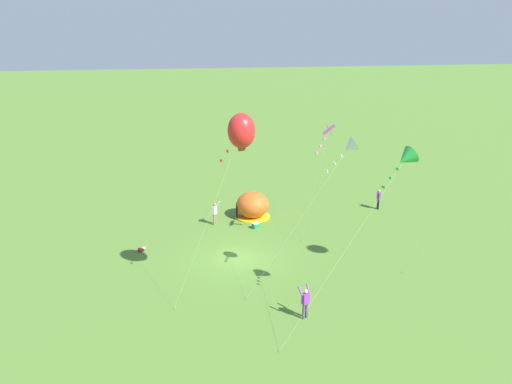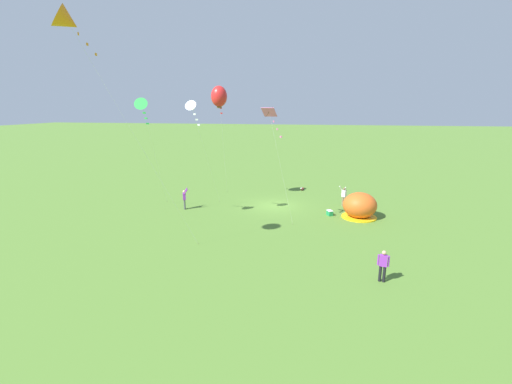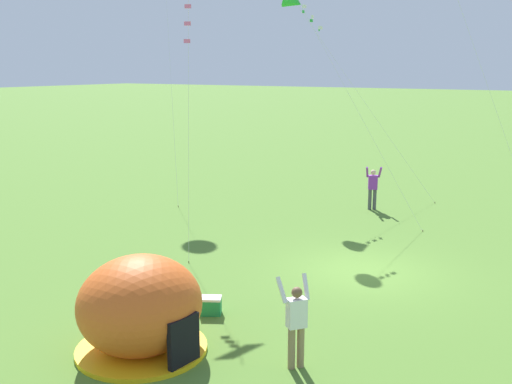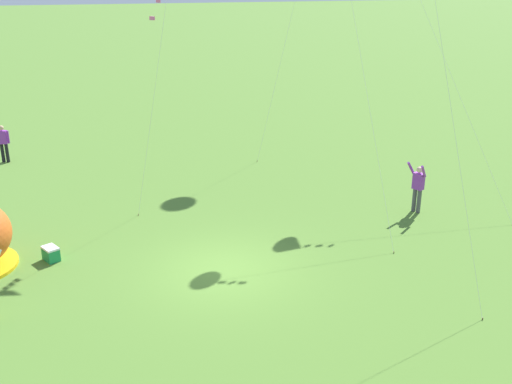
{
  "view_description": "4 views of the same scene",
  "coord_description": "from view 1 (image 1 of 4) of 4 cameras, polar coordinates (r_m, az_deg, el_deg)",
  "views": [
    {
      "loc": [
        29.96,
        -3.9,
        14.9
      ],
      "look_at": [
        -1.54,
        1.48,
        4.08
      ],
      "focal_mm": 35.0,
      "sensor_mm": 36.0,
      "label": 1
    },
    {
      "loc": [
        -3.84,
        29.96,
        8.81
      ],
      "look_at": [
        0.94,
        4.31,
        2.3
      ],
      "focal_mm": 24.0,
      "sensor_mm": 36.0,
      "label": 2
    },
    {
      "loc": [
        -16.14,
        -6.07,
        5.98
      ],
      "look_at": [
        0.68,
        4.1,
        1.85
      ],
      "focal_mm": 42.0,
      "sensor_mm": 36.0,
      "label": 3
    },
    {
      "loc": [
        -3.29,
        -15.28,
        8.25
      ],
      "look_at": [
        1.39,
        1.52,
        1.77
      ],
      "focal_mm": 42.0,
      "sensor_mm": 36.0,
      "label": 4
    }
  ],
  "objects": [
    {
      "name": "ground_plane",
      "position": [
        33.69,
        -2.06,
        -7.57
      ],
      "size": [
        300.0,
        300.0,
        0.0
      ],
      "primitive_type": "plane",
      "color": "#517A2D"
    },
    {
      "name": "popup_tent",
      "position": [
        40.18,
        -0.41,
        -1.54
      ],
      "size": [
        2.81,
        2.81,
        2.1
      ],
      "color": "#D8591E",
      "rests_on": "ground"
    },
    {
      "name": "cooler_box",
      "position": [
        38.28,
        -0.02,
        -3.85
      ],
      "size": [
        0.57,
        0.64,
        0.44
      ],
      "color": "#1E8C4C",
      "rests_on": "ground"
    },
    {
      "name": "toddler_crawling",
      "position": [
        35.39,
        -12.93,
        -6.39
      ],
      "size": [
        0.37,
        0.55,
        0.32
      ],
      "color": "red",
      "rests_on": "ground"
    },
    {
      "name": "person_strolling",
      "position": [
        43.19,
        13.82,
        -0.68
      ],
      "size": [
        0.58,
        0.31,
        1.72
      ],
      "color": "black",
      "rests_on": "ground"
    },
    {
      "name": "person_flying_kite",
      "position": [
        27.03,
        5.66,
        -12.35
      ],
      "size": [
        0.63,
        0.72,
        1.89
      ],
      "color": "#4C4C51",
      "rests_on": "ground"
    },
    {
      "name": "person_arms_raised",
      "position": [
        38.83,
        -4.75,
        -2.35
      ],
      "size": [
        0.72,
        0.68,
        1.89
      ],
      "color": "#8C7251",
      "rests_on": "ground"
    },
    {
      "name": "kite_pink",
      "position": [
        32.62,
        8.14,
        6.6
      ],
      "size": [
        2.32,
        1.6,
        8.81
      ],
      "color": "silver",
      "rests_on": "ground"
    },
    {
      "name": "kite_green",
      "position": [
        24.64,
        16.73,
        3.68
      ],
      "size": [
        2.25,
        7.03,
        9.45
      ],
      "color": "silver",
      "rests_on": "ground"
    },
    {
      "name": "kite_red",
      "position": [
        25.56,
        -1.68,
        6.99
      ],
      "size": [
        1.43,
        4.64,
        10.64
      ],
      "color": "silver",
      "rests_on": "ground"
    },
    {
      "name": "kite_white",
      "position": [
        26.77,
        10.65,
        5.08
      ],
      "size": [
        0.89,
        6.11,
        9.29
      ],
      "color": "silver",
      "rests_on": "ground"
    }
  ]
}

